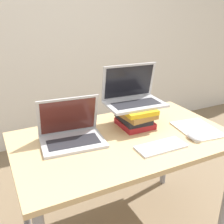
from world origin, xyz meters
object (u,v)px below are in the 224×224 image
(laptop_on_books, at_px, (133,96))
(wireless_keyboard, at_px, (161,147))
(laptop_left, at_px, (71,133))
(notepad, at_px, (197,129))
(mouse, at_px, (194,137))
(book_stack, at_px, (135,116))

(laptop_on_books, xyz_separation_m, wireless_keyboard, (-0.03, -0.37, -0.19))
(laptop_left, distance_m, notepad, 0.80)
(laptop_on_books, distance_m, wireless_keyboard, 0.41)
(laptop_left, xyz_separation_m, laptop_on_books, (0.45, 0.06, 0.14))
(notepad, bearing_deg, wireless_keyboard, -166.70)
(wireless_keyboard, bearing_deg, notepad, 13.30)
(wireless_keyboard, bearing_deg, laptop_left, 144.67)
(mouse, bearing_deg, laptop_left, 154.80)
(book_stack, relative_size, notepad, 0.85)
(book_stack, xyz_separation_m, laptop_on_books, (0.01, 0.05, 0.12))
(mouse, bearing_deg, laptop_on_books, 119.03)
(book_stack, height_order, notepad, book_stack)
(book_stack, xyz_separation_m, wireless_keyboard, (-0.01, -0.32, -0.07))
(mouse, xyz_separation_m, notepad, (0.11, 0.09, -0.01))
(laptop_left, xyz_separation_m, wireless_keyboard, (0.43, -0.30, -0.05))
(laptop_left, height_order, mouse, laptop_left)
(book_stack, relative_size, wireless_keyboard, 0.94)
(laptop_on_books, height_order, notepad, laptop_on_books)
(laptop_left, distance_m, mouse, 0.73)
(laptop_left, distance_m, wireless_keyboard, 0.53)
(laptop_left, bearing_deg, wireless_keyboard, -35.33)
(laptop_left, bearing_deg, notepad, -15.97)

